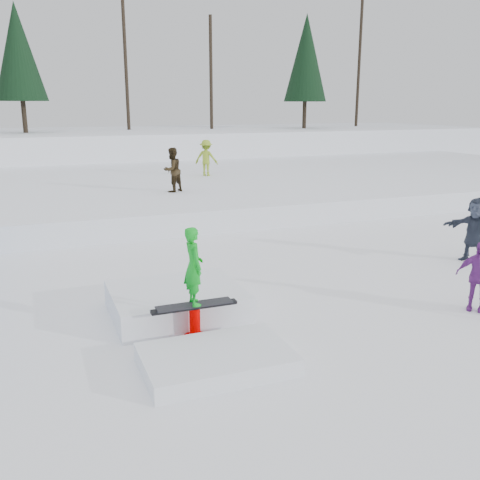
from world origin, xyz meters
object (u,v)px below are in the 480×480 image
object	(u,v)px
spectator_purple	(478,276)
jib_rail_feature	(186,312)
walker_ygreen	(206,158)
spectator_dark	(475,230)
walker_olive	(172,170)

from	to	relation	value
spectator_purple	jib_rail_feature	bearing A→B (deg)	-143.63
walker_ygreen	jib_rail_feature	distance (m)	16.59
jib_rail_feature	spectator_dark	bearing A→B (deg)	9.80
spectator_dark	jib_rail_feature	xyz separation A→B (m)	(-8.55, -1.48, -0.58)
spectator_purple	spectator_dark	world-z (taller)	spectator_dark
walker_olive	jib_rail_feature	xyz separation A→B (m)	(-2.68, -11.34, -1.37)
spectator_purple	spectator_dark	size ratio (longest dim) A/B	0.84
walker_ygreen	spectator_purple	bearing A→B (deg)	125.67
walker_ygreen	spectator_purple	xyz separation A→B (m)	(0.42, -16.94, -0.92)
spectator_purple	jib_rail_feature	world-z (taller)	jib_rail_feature
walker_ygreen	spectator_dark	distance (m)	14.48
jib_rail_feature	walker_ygreen	bearing A→B (deg)	70.68
walker_olive	jib_rail_feature	size ratio (longest dim) A/B	0.40
walker_olive	spectator_purple	world-z (taller)	walker_olive
jib_rail_feature	walker_olive	bearing A→B (deg)	76.72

